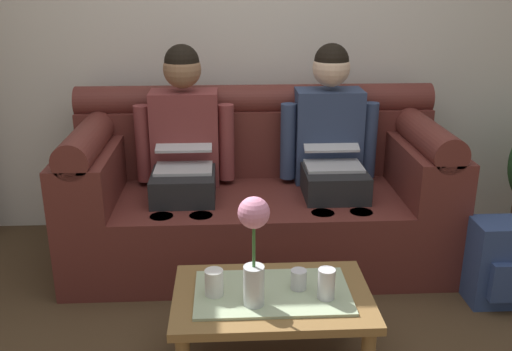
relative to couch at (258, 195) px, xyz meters
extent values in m
cube|color=maroon|center=(0.00, -0.07, -0.16)|extent=(2.10, 0.88, 0.42)
cube|color=maroon|center=(0.00, 0.26, 0.25)|extent=(2.10, 0.22, 0.40)
cylinder|color=maroon|center=(0.00, 0.26, 0.50)|extent=(2.10, 0.18, 0.18)
cube|color=maroon|center=(-0.91, -0.07, 0.19)|extent=(0.28, 0.88, 0.28)
cylinder|color=maroon|center=(-0.91, -0.07, 0.37)|extent=(0.18, 0.88, 0.18)
cube|color=maroon|center=(0.91, -0.07, 0.19)|extent=(0.28, 0.88, 0.28)
cylinder|color=maroon|center=(0.91, -0.07, 0.37)|extent=(0.18, 0.88, 0.18)
cube|color=#232326|center=(-0.41, -0.13, 0.12)|extent=(0.34, 0.40, 0.15)
cylinder|color=#232326|center=(-0.51, -0.39, -0.16)|extent=(0.12, 0.12, 0.42)
cylinder|color=#232326|center=(-0.31, -0.39, -0.16)|extent=(0.12, 0.12, 0.42)
cube|color=brown|center=(-0.41, 0.11, 0.32)|extent=(0.38, 0.22, 0.54)
cylinder|color=brown|center=(-0.65, 0.07, 0.30)|extent=(0.09, 0.09, 0.44)
cylinder|color=brown|center=(-0.18, 0.07, 0.30)|extent=(0.09, 0.09, 0.44)
sphere|color=#936B4C|center=(-0.41, 0.09, 0.71)|extent=(0.21, 0.21, 0.21)
sphere|color=black|center=(-0.41, 0.09, 0.75)|extent=(0.19, 0.19, 0.19)
cube|color=silver|center=(-0.41, -0.11, 0.20)|extent=(0.31, 0.22, 0.02)
cube|color=silver|center=(-0.41, 0.03, 0.31)|extent=(0.31, 0.21, 0.07)
cube|color=black|center=(-0.41, 0.02, 0.31)|extent=(0.27, 0.18, 0.05)
cube|color=#232326|center=(0.41, -0.13, 0.12)|extent=(0.34, 0.40, 0.15)
cylinder|color=#232326|center=(0.31, -0.39, -0.16)|extent=(0.12, 0.12, 0.42)
cylinder|color=#232326|center=(0.51, -0.39, -0.16)|extent=(0.12, 0.12, 0.42)
cube|color=navy|center=(0.41, 0.11, 0.32)|extent=(0.38, 0.22, 0.54)
cylinder|color=navy|center=(0.18, 0.07, 0.30)|extent=(0.09, 0.09, 0.44)
cylinder|color=navy|center=(0.65, 0.07, 0.30)|extent=(0.09, 0.09, 0.44)
sphere|color=beige|center=(0.41, 0.09, 0.71)|extent=(0.21, 0.21, 0.21)
sphere|color=black|center=(0.41, 0.09, 0.75)|extent=(0.19, 0.19, 0.19)
cube|color=silver|center=(0.41, -0.11, 0.20)|extent=(0.31, 0.22, 0.02)
cube|color=silver|center=(0.41, 0.04, 0.31)|extent=(0.31, 0.20, 0.09)
cube|color=black|center=(0.41, 0.03, 0.31)|extent=(0.27, 0.17, 0.07)
cube|color=olive|center=(0.00, -1.04, -0.04)|extent=(0.81, 0.52, 0.04)
cube|color=#B2C69E|center=(0.00, -1.04, -0.02)|extent=(0.63, 0.37, 0.01)
cylinder|color=olive|center=(-0.35, -0.83, -0.22)|extent=(0.06, 0.06, 0.31)
cylinder|color=olive|center=(0.35, -0.83, -0.22)|extent=(0.06, 0.06, 0.31)
cylinder|color=silver|center=(-0.08, -1.13, 0.07)|extent=(0.08, 0.08, 0.16)
cylinder|color=#3D7538|center=(-0.08, -1.13, 0.24)|extent=(0.01, 0.01, 0.18)
sphere|color=pink|center=(-0.08, -1.13, 0.37)|extent=(0.12, 0.12, 0.12)
cylinder|color=silver|center=(0.21, -1.10, 0.05)|extent=(0.07, 0.07, 0.13)
cylinder|color=white|center=(-0.23, -1.05, 0.04)|extent=(0.08, 0.08, 0.11)
cylinder|color=silver|center=(0.11, -1.02, 0.03)|extent=(0.07, 0.07, 0.08)
cube|color=#33477A|center=(1.21, -0.59, -0.15)|extent=(0.35, 0.21, 0.44)
camera|label=1|loc=(-0.17, -3.05, 1.20)|focal=39.86mm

